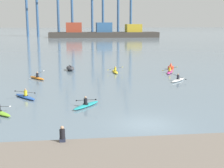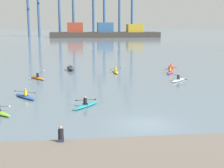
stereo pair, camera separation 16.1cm
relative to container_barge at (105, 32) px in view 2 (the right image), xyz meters
The scene contains 12 objects.
ground_plane 130.04m from the container_barge, 93.99° to the right, with size 800.00×800.00×0.00m, color slate.
container_barge is the anchor object (origin of this frame).
gantry_crane_east_mid 20.45m from the container_barge, 96.17° to the left, with size 6.75×15.10×34.58m.
capsized_dinghy 104.44m from the container_barge, 98.08° to the right, with size 1.56×2.76×0.76m.
channel_buoy 103.85m from the container_barge, 89.59° to the right, with size 0.90×0.90×1.00m.
kayak_teal 125.15m from the container_barge, 96.03° to the right, with size 2.62×3.01×0.95m.
kayak_yellow 106.54m from the container_barge, 94.44° to the right, with size 2.26×3.41×0.95m.
kayak_white 113.73m from the container_barge, 90.69° to the right, with size 2.77×2.89×0.98m.
kayak_orange 111.77m from the container_barge, 99.70° to the right, with size 2.47×3.11×1.06m.
kayak_blue 122.06m from the container_barge, 98.86° to the right, with size 2.54×3.06×0.95m.
kayak_magenta 107.51m from the container_barge, 90.30° to the right, with size 2.03×3.34×1.00m.
seated_onlooker 135.14m from the container_barge, 96.29° to the right, with size 0.32×0.30×0.90m.
Camera 2 is at (-4.88, -21.10, 7.16)m, focal length 50.74 mm.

